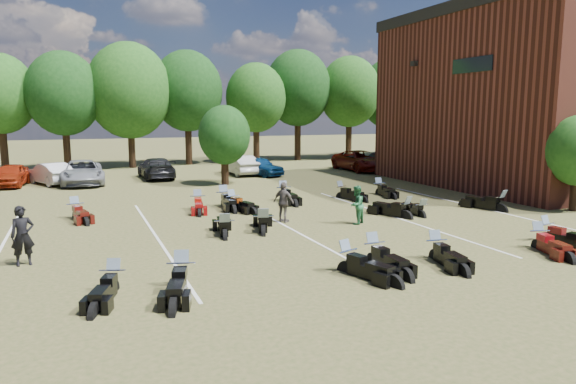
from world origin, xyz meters
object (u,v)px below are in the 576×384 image
person_black (23,236)px  motorcycle_14 (76,218)px  car_0 (11,175)px  motorcycle_0 (182,287)px  car_4 (259,166)px  motorcycle_3 (373,264)px  person_grey (284,202)px  person_green (356,205)px

person_black → motorcycle_14: person_black is taller
car_0 → motorcycle_0: (6.09, -22.42, -0.70)m
car_0 → car_4: 15.82m
person_black → car_0: bearing=85.9°
car_4 → motorcycle_3: 22.21m
car_4 → person_grey: (-4.29, -15.33, 0.15)m
car_4 → motorcycle_3: car_4 is taller
car_0 → person_black: 18.82m
car_4 → person_black: (-13.62, -18.03, 0.21)m
car_0 → motorcycle_3: bearing=-55.5°
car_4 → person_grey: size_ratio=2.41×
person_black → motorcycle_14: bearing=67.4°
person_green → motorcycle_3: 5.58m
car_4 → person_green: (-1.74, -16.80, 0.10)m
person_grey → person_green: bearing=-153.6°
person_green → person_grey: (-2.56, 1.47, 0.05)m
person_black → motorcycle_0: bearing=-54.4°
car_0 → person_green: (14.07, -17.46, 0.09)m
person_grey → car_4: bearing=-49.3°
person_black → car_4: bearing=42.2°
car_0 → person_grey: 19.70m
car_4 → person_grey: 15.92m
person_green → motorcycle_3: (-2.30, -5.03, -0.78)m
person_grey → motorcycle_0: size_ratio=0.70×
motorcycle_3 → motorcycle_14: 13.36m
car_4 → motorcycle_3: size_ratio=1.72×
car_0 → motorcycle_14: (3.60, -11.92, -0.70)m
motorcycle_0 → person_green: bearing=48.8°
car_4 → motorcycle_14: (-12.20, -11.25, -0.68)m
car_4 → car_0: bearing=153.8°
car_4 → person_green: size_ratio=2.55×
motorcycle_3 → person_green: bearing=65.9°
car_4 → person_black: 22.60m
car_4 → motorcycle_14: car_4 is taller
car_0 → car_4: size_ratio=1.02×
car_0 → person_green: person_green is taller
motorcycle_14 → car_4: bearing=29.8°
person_green → person_grey: size_ratio=0.94×
motorcycle_0 → motorcycle_14: motorcycle_0 is taller
person_black → motorcycle_3: bearing=-32.4°
person_green → person_grey: bearing=-64.8°
motorcycle_3 → person_grey: bearing=92.7°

